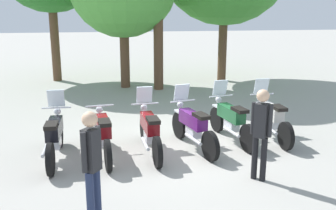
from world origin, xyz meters
TOP-DOWN VIEW (x-y plane):
  - ground_plane at (0.00, 0.00)m, footprint 80.00×80.00m
  - motorcycle_0 at (-2.49, -0.18)m, footprint 0.62×2.19m
  - motorcycle_1 at (-1.50, -0.16)m, footprint 0.62×2.19m
  - motorcycle_2 at (-0.50, -0.13)m, footprint 0.62×2.19m
  - motorcycle_3 at (0.48, 0.02)m, footprint 0.76×2.15m
  - motorcycle_4 at (1.48, 0.36)m, footprint 0.66×2.17m
  - motorcycle_5 at (2.48, 0.40)m, footprint 0.62×2.19m
  - person_0 at (-1.62, -2.79)m, footprint 0.32×0.37m
  - person_1 at (1.33, -1.78)m, footprint 0.35×0.33m

SIDE VIEW (x-z plane):
  - ground_plane at x=0.00m, z-range 0.00..0.00m
  - motorcycle_1 at x=-1.50m, z-range 0.01..1.00m
  - motorcycle_0 at x=-2.49m, z-range -0.17..1.20m
  - motorcycle_2 at x=-0.50m, z-range -0.17..1.20m
  - motorcycle_3 at x=0.48m, z-range -0.17..1.20m
  - motorcycle_4 at x=1.48m, z-range -0.17..1.20m
  - motorcycle_5 at x=2.48m, z-range -0.17..1.20m
  - person_1 at x=1.33m, z-range 0.15..1.86m
  - person_0 at x=-1.62m, z-range 0.15..1.86m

